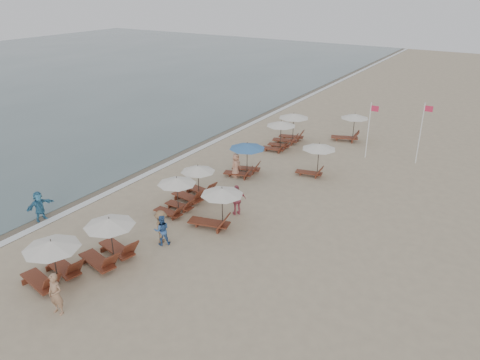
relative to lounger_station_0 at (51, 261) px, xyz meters
The scene contains 21 objects.
ground 7.19m from the lounger_station_0, 25.20° to the left, with size 160.00×160.00×0.00m, color tan.
wet_sand_band 14.41m from the lounger_station_0, 114.95° to the left, with size 3.20×140.00×0.01m, color #6B5E4C.
foam_line 13.91m from the lounger_station_0, 110.08° to the left, with size 0.50×140.00×0.02m, color white.
lounger_station_0 is the anchor object (origin of this frame).
lounger_station_1 2.54m from the lounger_station_0, 69.10° to the left, with size 2.80×2.46×2.31m.
lounger_station_2 7.72m from the lounger_station_0, 86.38° to the left, with size 2.36×2.14×2.20m.
lounger_station_3 9.85m from the lounger_station_0, 88.78° to the left, with size 2.58×2.19×2.12m.
lounger_station_4 14.46m from the lounger_station_0, 86.55° to the left, with size 2.63×2.38×2.26m.
lounger_station_5 19.97m from the lounger_station_0, 88.49° to the left, with size 2.44×2.24×2.31m.
lounger_station_6 22.21m from the lounger_station_0, 88.87° to the left, with size 2.72×2.40×2.38m.
inland_station_0 8.27m from the lounger_station_0, 66.68° to the left, with size 2.91×2.24×2.22m.
inland_station_1 17.49m from the lounger_station_0, 73.74° to the left, with size 2.55×2.24×2.22m.
inland_station_2 25.36m from the lounger_station_0, 80.12° to the left, with size 2.86×2.29×2.22m.
beachgoer_near 2.30m from the lounger_station_0, 33.31° to the right, with size 0.65×0.43×1.78m, color #A07657.
beachgoer_mid_a 5.21m from the lounger_station_0, 67.28° to the left, with size 0.77×0.60×1.58m, color #325A97.
beachgoer_mid_b 5.30m from the lounger_station_0, 69.57° to the left, with size 1.11×0.64×1.71m, color olive.
beachgoer_far_a 10.02m from the lounger_station_0, 69.80° to the left, with size 1.03×0.43×1.77m, color #B34757.
beachgoer_far_b 13.87m from the lounger_station_0, 87.73° to the left, with size 0.79×0.51×1.62m, color tan.
waterline_walker 6.14m from the lounger_station_0, 148.29° to the left, with size 1.56×0.50×1.69m, color teal.
flag_pole_near 22.97m from the lounger_station_0, 72.87° to the left, with size 0.60×0.08×4.12m.
flag_pole_far 24.93m from the lounger_station_0, 65.91° to the left, with size 0.60×0.08×4.40m.
Camera 1 is at (9.10, -12.71, 11.99)m, focal length 34.23 mm.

